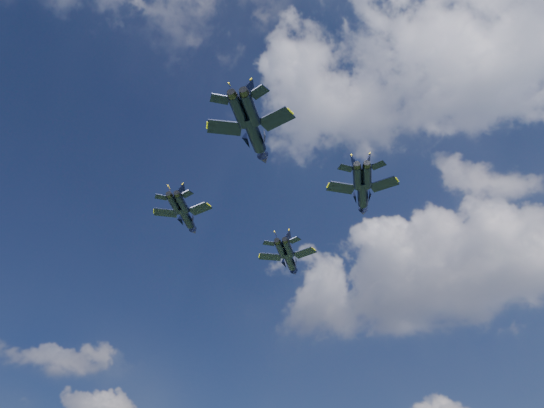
% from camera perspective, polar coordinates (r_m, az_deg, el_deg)
% --- Properties ---
extents(jet_lead, '(11.03, 14.85, 3.49)m').
position_cam_1_polar(jet_lead, '(118.25, 1.68, -5.33)').
color(jet_lead, black).
extents(jet_left, '(10.28, 13.97, 3.29)m').
position_cam_1_polar(jet_left, '(108.63, -8.05, -1.25)').
color(jet_left, black).
extents(jet_right, '(11.25, 15.53, 3.67)m').
position_cam_1_polar(jet_right, '(102.39, 8.53, 0.90)').
color(jet_right, black).
extents(jet_slot, '(12.55, 16.87, 3.97)m').
position_cam_1_polar(jet_slot, '(87.82, -1.61, 6.49)').
color(jet_slot, black).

